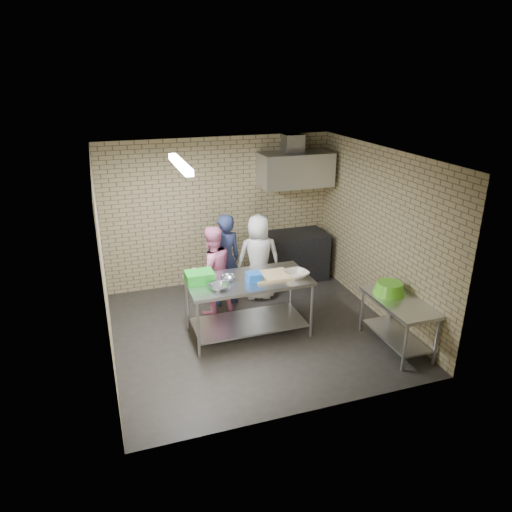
{
  "coord_description": "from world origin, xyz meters",
  "views": [
    {
      "loc": [
        -2.03,
        -6.13,
        3.79
      ],
      "look_at": [
        0.1,
        0.2,
        1.15
      ],
      "focal_mm": 33.41,
      "sensor_mm": 36.0,
      "label": 1
    }
  ],
  "objects": [
    {
      "name": "bottle_green",
      "position": [
        1.8,
        1.89,
        2.02
      ],
      "size": [
        0.06,
        0.06,
        0.15
      ],
      "primitive_type": "cylinder",
      "color": "green",
      "rests_on": "wall_shelf"
    },
    {
      "name": "floor",
      "position": [
        0.0,
        0.0,
        0.0
      ],
      "size": [
        4.2,
        4.2,
        0.0
      ],
      "primitive_type": "plane",
      "color": "black",
      "rests_on": "ground"
    },
    {
      "name": "mixing_bowl_b",
      "position": [
        -0.4,
        0.0,
        0.94
      ],
      "size": [
        0.26,
        0.26,
        0.07
      ],
      "primitive_type": "imported",
      "rotation": [
        0.0,
        0.0,
        0.22
      ],
      "color": "silver",
      "rests_on": "prep_table"
    },
    {
      "name": "hood_duct",
      "position": [
        1.35,
        1.85,
        2.55
      ],
      "size": [
        0.35,
        0.3,
        0.3
      ],
      "primitive_type": "cube",
      "color": "#A5A8AD",
      "rests_on": "back_wall"
    },
    {
      "name": "back_wall",
      "position": [
        0.0,
        2.0,
        1.35
      ],
      "size": [
        4.2,
        0.06,
        2.7
      ],
      "primitive_type": "cube",
      "color": "#90805A",
      "rests_on": "ground"
    },
    {
      "name": "fluorescent_fixture",
      "position": [
        -1.0,
        0.0,
        2.64
      ],
      "size": [
        0.1,
        1.25,
        0.08
      ],
      "primitive_type": "cube",
      "color": "white",
      "rests_on": "ceiling"
    },
    {
      "name": "green_basin",
      "position": [
        1.78,
        -0.85,
        0.83
      ],
      "size": [
        0.46,
        0.46,
        0.17
      ],
      "primitive_type": null,
      "color": "#59C626",
      "rests_on": "side_counter"
    },
    {
      "name": "side_counter",
      "position": [
        1.8,
        -1.1,
        0.38
      ],
      "size": [
        0.6,
        1.2,
        0.75
      ],
      "primitive_type": "cube",
      "color": "silver",
      "rests_on": "floor"
    },
    {
      "name": "wall_shelf",
      "position": [
        1.65,
        1.89,
        1.92
      ],
      "size": [
        0.8,
        0.2,
        0.04
      ],
      "primitive_type": "cube",
      "color": "#3F2B19",
      "rests_on": "back_wall"
    },
    {
      "name": "prep_table",
      "position": [
        -0.1,
        -0.05,
        0.45
      ],
      "size": [
        1.81,
        0.91,
        0.91
      ],
      "primitive_type": "cube",
      "color": "#ACAEB2",
      "rests_on": "floor"
    },
    {
      "name": "woman_white",
      "position": [
        0.44,
        1.07,
        0.76
      ],
      "size": [
        0.83,
        0.63,
        1.52
      ],
      "primitive_type": "imported",
      "rotation": [
        0.0,
        0.0,
        2.93
      ],
      "color": "white",
      "rests_on": "floor"
    },
    {
      "name": "green_crate",
      "position": [
        -0.8,
        0.07,
        0.99
      ],
      "size": [
        0.4,
        0.3,
        0.16
      ],
      "primitive_type": "cube",
      "color": "#1B9221",
      "rests_on": "prep_table"
    },
    {
      "name": "blue_tub",
      "position": [
        -0.05,
        -0.15,
        0.97
      ],
      "size": [
        0.2,
        0.2,
        0.13
      ],
      "primitive_type": "cube",
      "color": "blue",
      "rests_on": "prep_table"
    },
    {
      "name": "bottle_red",
      "position": [
        1.4,
        1.89,
        2.03
      ],
      "size": [
        0.07,
        0.07,
        0.18
      ],
      "primitive_type": "cylinder",
      "color": "#B22619",
      "rests_on": "wall_shelf"
    },
    {
      "name": "man_navy",
      "position": [
        -0.18,
        1.01,
        0.8
      ],
      "size": [
        0.65,
        0.49,
        1.6
      ],
      "primitive_type": "imported",
      "rotation": [
        0.0,
        0.0,
        3.33
      ],
      "color": "#161937",
      "rests_on": "floor"
    },
    {
      "name": "front_wall",
      "position": [
        0.0,
        -2.0,
        1.35
      ],
      "size": [
        4.2,
        0.06,
        2.7
      ],
      "primitive_type": "cube",
      "color": "#90805A",
      "rests_on": "ground"
    },
    {
      "name": "cutting_board",
      "position": [
        0.25,
        -0.07,
        0.92
      ],
      "size": [
        0.55,
        0.42,
        0.03
      ],
      "primitive_type": "cube",
      "color": "tan",
      "rests_on": "prep_table"
    },
    {
      "name": "ceramic_bowl",
      "position": [
        0.6,
        -0.2,
        0.95
      ],
      "size": [
        0.42,
        0.42,
        0.09
      ],
      "primitive_type": "imported",
      "rotation": [
        0.0,
        0.0,
        0.22
      ],
      "color": "beige",
      "rests_on": "prep_table"
    },
    {
      "name": "mixing_bowl_a",
      "position": [
        -0.6,
        -0.25,
        0.94
      ],
      "size": [
        0.34,
        0.34,
        0.07
      ],
      "primitive_type": "imported",
      "rotation": [
        0.0,
        0.0,
        0.22
      ],
      "color": "#ADB0B4",
      "rests_on": "prep_table"
    },
    {
      "name": "stove",
      "position": [
        1.35,
        1.65,
        0.45
      ],
      "size": [
        1.2,
        0.7,
        0.9
      ],
      "primitive_type": "cube",
      "color": "black",
      "rests_on": "floor"
    },
    {
      "name": "right_wall",
      "position": [
        2.1,
        0.0,
        1.35
      ],
      "size": [
        0.06,
        4.0,
        2.7
      ],
      "primitive_type": "cube",
      "color": "#90805A",
      "rests_on": "ground"
    },
    {
      "name": "woman_pink",
      "position": [
        -0.46,
        0.78,
        0.75
      ],
      "size": [
        0.82,
        0.69,
        1.49
      ],
      "primitive_type": "imported",
      "rotation": [
        0.0,
        0.0,
        3.33
      ],
      "color": "pink",
      "rests_on": "floor"
    },
    {
      "name": "ceiling",
      "position": [
        0.0,
        0.0,
        2.7
      ],
      "size": [
        4.2,
        4.2,
        0.0
      ],
      "primitive_type": "plane",
      "rotation": [
        3.14,
        0.0,
        0.0
      ],
      "color": "black",
      "rests_on": "ground"
    },
    {
      "name": "left_wall",
      "position": [
        -2.1,
        0.0,
        1.35
      ],
      "size": [
        0.06,
        4.0,
        2.7
      ],
      "primitive_type": "cube",
      "color": "#90805A",
      "rests_on": "ground"
    },
    {
      "name": "range_hood",
      "position": [
        1.35,
        1.7,
        2.1
      ],
      "size": [
        1.3,
        0.6,
        0.6
      ],
      "primitive_type": "cube",
      "color": "silver",
      "rests_on": "back_wall"
    }
  ]
}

